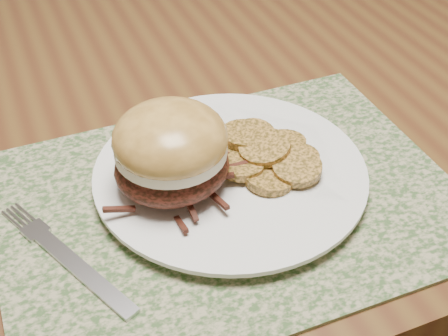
# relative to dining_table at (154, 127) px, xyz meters

# --- Properties ---
(dining_table) EXTENTS (1.50, 0.90, 0.75)m
(dining_table) POSITION_rel_dining_table_xyz_m (0.00, 0.00, 0.00)
(dining_table) COLOR brown
(dining_table) RESTS_ON ground
(placemat) EXTENTS (0.45, 0.33, 0.00)m
(placemat) POSITION_rel_dining_table_xyz_m (0.00, -0.26, 0.08)
(placemat) COLOR #3B582D
(placemat) RESTS_ON dining_table
(dinner_plate) EXTENTS (0.26, 0.26, 0.02)m
(dinner_plate) POSITION_rel_dining_table_xyz_m (0.02, -0.23, 0.09)
(dinner_plate) COLOR white
(dinner_plate) RESTS_ON placemat
(pork_sandwich) EXTENTS (0.14, 0.14, 0.09)m
(pork_sandwich) POSITION_rel_dining_table_xyz_m (-0.04, -0.23, 0.14)
(pork_sandwich) COLOR black
(pork_sandwich) RESTS_ON dinner_plate
(roasted_potatoes) EXTENTS (0.12, 0.14, 0.03)m
(roasted_potatoes) POSITION_rel_dining_table_xyz_m (0.05, -0.23, 0.11)
(roasted_potatoes) COLOR #B17B34
(roasted_potatoes) RESTS_ON dinner_plate
(fork) EXTENTS (0.09, 0.18, 0.00)m
(fork) POSITION_rel_dining_table_xyz_m (-0.16, -0.27, 0.09)
(fork) COLOR silver
(fork) RESTS_ON placemat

